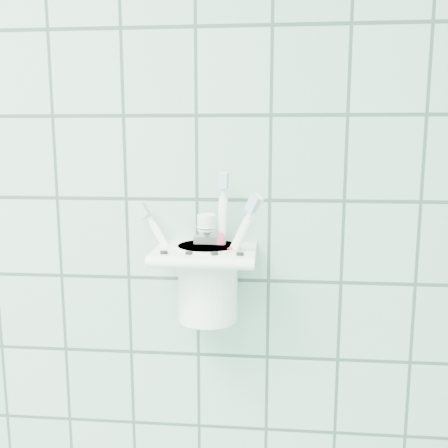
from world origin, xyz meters
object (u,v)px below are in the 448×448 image
toothbrush_orange (204,242)px  toothpaste_tube (208,255)px  toothbrush_pink (204,251)px  cup (208,280)px  holder_bracket (205,255)px  toothbrush_blue (218,243)px

toothbrush_orange → toothpaste_tube: (0.01, 0.01, -0.02)m
toothbrush_pink → toothbrush_orange: size_ratio=0.91×
cup → toothbrush_orange: size_ratio=0.56×
cup → holder_bracket: bearing=-120.2°
holder_bracket → toothbrush_orange: (-0.00, 0.02, 0.01)m
toothbrush_blue → toothbrush_orange: (-0.02, 0.01, -0.00)m
toothbrush_pink → toothpaste_tube: bearing=99.7°
toothbrush_pink → cup: bearing=88.3°
holder_bracket → toothpaste_tube: size_ratio=0.99×
toothbrush_pink → toothpaste_tube: (0.00, 0.03, -0.01)m
toothbrush_orange → toothpaste_tube: toothbrush_orange is taller
toothbrush_orange → cup: bearing=-19.4°
toothbrush_pink → toothbrush_blue: 0.03m
toothpaste_tube → toothbrush_orange: bearing=-130.3°
toothbrush_blue → toothpaste_tube: 0.03m
toothbrush_orange → toothbrush_pink: bearing=-42.5°
toothbrush_pink → toothpaste_tube: toothbrush_pink is taller
cup → toothbrush_pink: bearing=-104.5°
toothbrush_orange → toothpaste_tube: 0.02m
cup → toothbrush_blue: toothbrush_blue is taller
holder_bracket → toothbrush_blue: toothbrush_blue is taller
toothbrush_blue → toothpaste_tube: bearing=149.0°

